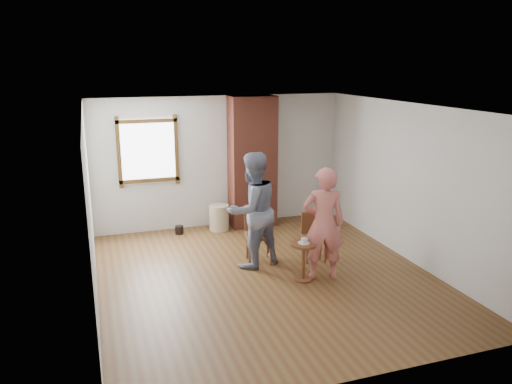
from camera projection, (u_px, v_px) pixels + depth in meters
ground at (266, 276)px, 7.75m from camera, size 5.50×5.50×0.00m
room_shell at (250, 155)px, 7.83m from camera, size 5.04×5.52×2.62m
brick_chimney at (252, 162)px, 9.89m from camera, size 0.90×0.50×2.60m
stoneware_crock at (219, 217)px, 9.84m from camera, size 0.48×0.48×0.51m
dark_pot at (179, 230)px, 9.64m from camera, size 0.19×0.19×0.16m
dining_chair_left at (258, 230)px, 8.26m from camera, size 0.51×0.51×0.93m
dining_chair_right at (313, 233)px, 8.34m from camera, size 0.43×0.43×0.80m
side_table at (303, 255)px, 7.52m from camera, size 0.40×0.40×0.60m
cake_plate at (304, 243)px, 7.47m from camera, size 0.18×0.18×0.01m
cake_slice at (304, 241)px, 7.46m from camera, size 0.08×0.07×0.06m
man at (252, 210)px, 7.95m from camera, size 1.09×0.96×1.88m
person_pink at (324, 224)px, 7.48m from camera, size 0.73×0.59×1.75m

